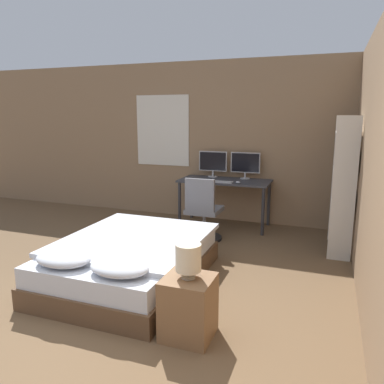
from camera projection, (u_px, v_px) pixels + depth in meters
name	position (u px, v px, depth m)	size (l,w,h in m)	color
ground_plane	(73.00, 356.00, 2.86)	(20.00, 20.00, 0.00)	brown
wall_back	(222.00, 142.00, 6.39)	(12.00, 0.08, 2.70)	#8E7051
wall_side_right	(376.00, 169.00, 3.25)	(0.06, 12.00, 2.70)	#8E7051
bed	(130.00, 261.00, 4.10)	(1.46, 1.95, 0.55)	brown
nightstand	(188.00, 307.00, 3.07)	(0.40, 0.39, 0.52)	brown
bedside_lamp	(188.00, 258.00, 2.98)	(0.21, 0.21, 0.29)	gray
desk	(225.00, 186.00, 6.09)	(1.46, 0.67, 0.77)	#38383D
monitor_left	(213.00, 162.00, 6.33)	(0.49, 0.16, 0.44)	#B7B7BC
monitor_right	(245.00, 164.00, 6.14)	(0.49, 0.16, 0.44)	#B7B7BC
keyboard	(221.00, 182.00, 5.86)	(0.37, 0.13, 0.02)	#B7B7BC
computer_mouse	(238.00, 182.00, 5.76)	(0.07, 0.05, 0.04)	#B7B7BC
office_chair	(203.00, 215.00, 5.43)	(0.52, 0.52, 0.94)	black
bookshelf	(344.00, 180.00, 4.83)	(0.28, 0.83, 1.80)	beige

